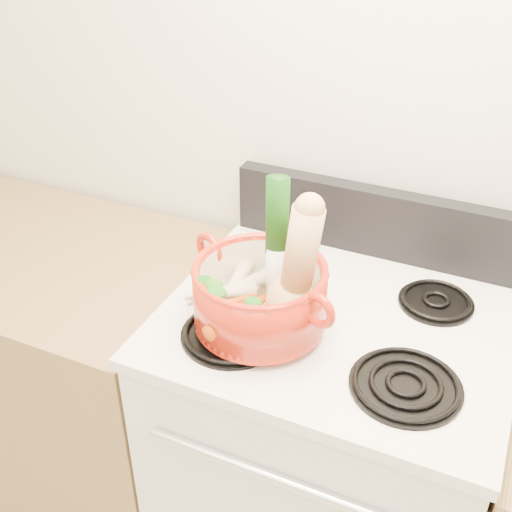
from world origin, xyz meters
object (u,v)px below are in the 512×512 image
at_px(stove_body, 326,461).
at_px(squash, 294,265).
at_px(leek, 277,242).
at_px(dutch_oven, 260,296).

height_order(stove_body, squash, squash).
xyz_separation_m(stove_body, squash, (-0.07, -0.11, 0.68)).
bearing_deg(leek, dutch_oven, -127.01).
relative_size(stove_body, leek, 2.90).
bearing_deg(stove_body, dutch_oven, -143.32).
bearing_deg(leek, stove_body, 15.90).
relative_size(squash, leek, 0.88).
bearing_deg(squash, leek, 153.88).
bearing_deg(squash, stove_body, 65.59).
relative_size(dutch_oven, leek, 0.90).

